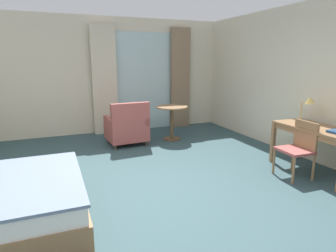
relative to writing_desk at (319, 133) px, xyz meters
The scene contains 11 objects.
ground 2.80m from the writing_desk, behind, with size 6.83×7.76×0.10m, color #334C51.
wall_back 4.84m from the writing_desk, 124.19° to the left, with size 6.43×0.12×2.73m, color beige.
wall_right 0.92m from the writing_desk, 36.09° to the left, with size 0.12×7.36×2.73m, color beige.
balcony_glass_door 4.23m from the writing_desk, 112.30° to the left, with size 1.51×0.02×2.40m, color silver.
curtain_panel_left 4.61m from the writing_desk, 124.17° to the left, with size 0.57×0.10×2.53m, color beige.
curtain_panel_right 3.88m from the writing_desk, 99.26° to the left, with size 0.51×0.10×2.53m, color #897056.
writing_desk is the anchor object (origin of this frame).
desk_chair 0.42m from the writing_desk, behind, with size 0.43×0.48×0.85m.
desk_lamp 0.58m from the writing_desk, 70.35° to the left, with size 0.27×0.19×0.44m.
armchair_by_window 3.54m from the writing_desk, 131.78° to the left, with size 0.82×0.78×0.91m.
round_cafe_table 2.97m from the writing_desk, 116.65° to the left, with size 0.69×0.69×0.75m.
Camera 1 is at (-1.07, -3.43, 1.73)m, focal length 30.84 mm.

